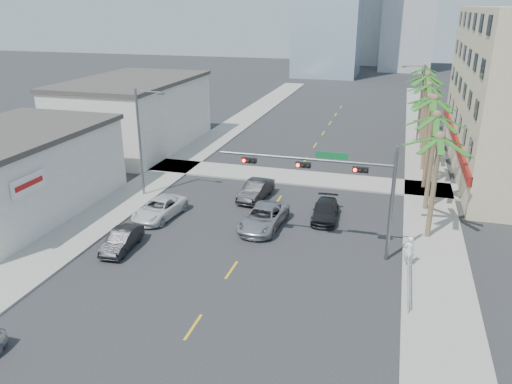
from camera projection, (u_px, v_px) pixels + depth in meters
ground at (208, 305)px, 26.79m from camera, size 260.00×260.00×0.00m
sidewalk_right at (429, 197)px, 41.64m from camera, size 4.00×120.00×0.15m
sidewalk_left at (167, 172)px, 47.86m from camera, size 4.00×120.00×0.15m
sidewalk_cross at (293, 177)px, 46.55m from camera, size 80.00×4.00×0.15m
building_left_near at (11, 176)px, 37.85m from camera, size 10.00×16.00×6.00m
building_left_far at (135, 115)px, 55.76m from camera, size 11.00×18.00×7.20m
traffic_signal_mast at (340, 180)px, 30.66m from camera, size 11.12×0.54×7.20m
palm_tree_0 at (440, 138)px, 32.09m from camera, size 4.80×4.80×7.80m
palm_tree_1 at (437, 117)px, 36.64m from camera, size 4.80×4.80×8.16m
palm_tree_2 at (434, 100)px, 41.20m from camera, size 4.80×4.80×8.52m
palm_tree_3 at (431, 98)px, 46.12m from camera, size 4.80×4.80×7.80m
palm_tree_4 at (429, 86)px, 50.68m from camera, size 4.80×4.80×8.16m
palm_tree_5 at (428, 76)px, 55.23m from camera, size 4.80×4.80×8.52m
palm_tree_6 at (426, 76)px, 60.15m from camera, size 4.80×4.80×7.80m
palm_tree_7 at (425, 68)px, 64.71m from camera, size 4.80×4.80×8.16m
streetlight_left at (142, 138)px, 40.45m from camera, size 2.55×0.25×9.00m
streetlight_right at (419, 100)px, 56.34m from camera, size 2.55×0.25×9.00m
guardrail at (408, 268)px, 29.28m from camera, size 0.08×8.08×1.00m
car_parked_mid at (122, 240)px, 32.72m from camera, size 1.76×4.19×1.35m
car_parked_far at (160, 209)px, 37.66m from camera, size 2.99×5.43×1.44m
car_lane_left at (256, 190)px, 41.28m from camera, size 2.17×4.83×1.54m
car_lane_center at (263, 218)px, 35.92m from camera, size 2.96×5.75×1.55m
car_lane_right at (325, 211)px, 37.40m from camera, size 2.09×4.60×1.31m
pedestrian at (409, 251)px, 30.34m from camera, size 0.81×0.67×1.91m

